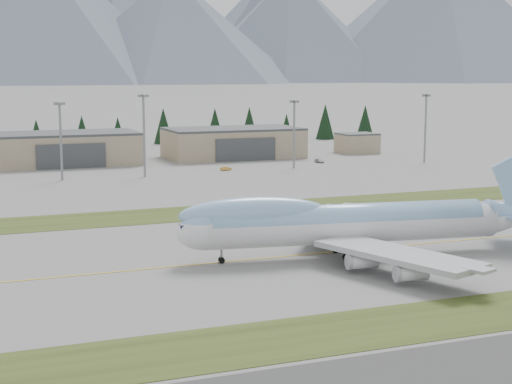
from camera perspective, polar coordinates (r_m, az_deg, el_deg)
name	(u,v)px	position (r m, az deg, el deg)	size (l,w,h in m)	color
ground	(280,257)	(132.33, 1.78, -4.75)	(7000.00, 7000.00, 0.00)	#5F5F5D
grass_strip_near	(400,324)	(99.79, 10.45, -9.41)	(400.00, 14.00, 0.08)	#2F4016
grass_strip_far	(201,213)	(173.76, -4.04, -1.52)	(400.00, 18.00, 0.08)	#2F4016
taxiway_line_main	(280,257)	(132.33, 1.78, -4.75)	(400.00, 0.40, 0.02)	gold
boeing_747_freighter	(349,223)	(132.55, 6.81, -2.22)	(66.97, 56.92, 17.56)	silver
hangar_center	(65,148)	(271.82, -13.69, 3.10)	(48.00, 26.60, 10.80)	gray
hangar_right	(233,143)	(285.90, -1.67, 3.61)	(48.00, 26.60, 10.80)	gray
control_shed	(357,143)	(304.72, 7.36, 3.56)	(14.00, 12.00, 7.60)	gray
floodlight_masts	(131,123)	(235.59, -9.05, 5.01)	(201.95, 7.27, 24.30)	gray
service_vehicle_b	(226,170)	(248.21, -2.20, 1.58)	(1.32, 3.76, 1.24)	gold
service_vehicle_c	(319,163)	(270.26, 4.63, 2.14)	(1.84, 4.53, 1.31)	#A4A5A9
conifer_belt	(99,129)	(336.87, -11.38, 4.54)	(270.16, 15.11, 16.25)	black
mountain_ridge_rear	(9,8)	(3034.94, -17.51, 12.65)	(4531.78, 1076.43, 538.21)	#52596E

